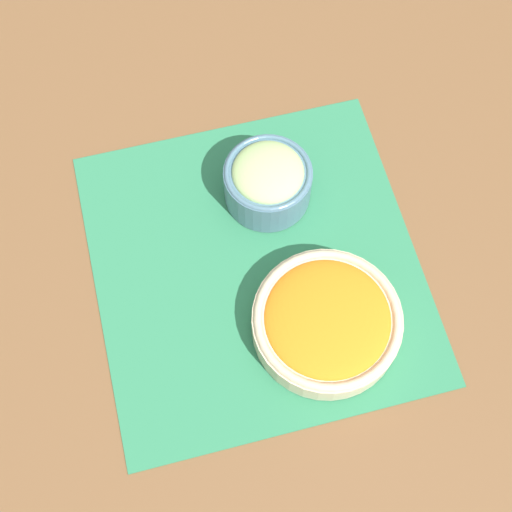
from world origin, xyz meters
The scene contains 4 objects.
ground_plane centered at (0.00, 0.00, 0.00)m, with size 3.00×3.00×0.00m, color brown.
placemat centered at (0.00, 0.00, 0.00)m, with size 0.44×0.46×0.00m.
cucumber_bowl centered at (0.04, 0.10, 0.05)m, with size 0.12×0.12×0.08m.
carrot_bowl centered at (0.07, -0.11, 0.03)m, with size 0.20×0.20×0.05m.
Camera 1 is at (-0.09, -0.37, 0.91)m, focal length 50.00 mm.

